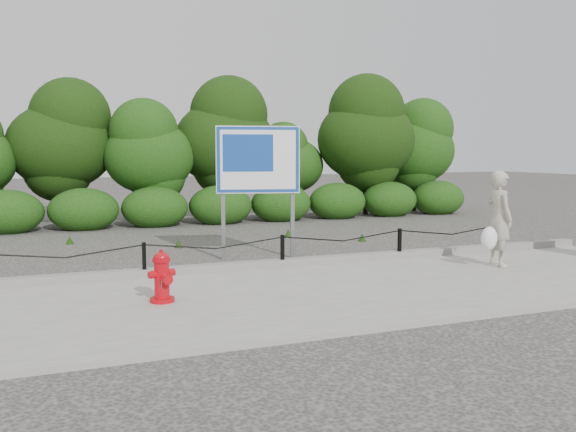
# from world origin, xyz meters

# --- Properties ---
(ground) EXTENTS (90.00, 90.00, 0.00)m
(ground) POSITION_xyz_m (0.00, 0.00, 0.00)
(ground) COLOR #2D2B28
(ground) RESTS_ON ground
(sidewalk) EXTENTS (14.00, 4.00, 0.08)m
(sidewalk) POSITION_xyz_m (0.00, -2.00, 0.04)
(sidewalk) COLOR gray
(sidewalk) RESTS_ON ground
(curb) EXTENTS (14.00, 0.22, 0.14)m
(curb) POSITION_xyz_m (0.00, 0.05, 0.15)
(curb) COLOR slate
(curb) RESTS_ON sidewalk
(chain_barrier) EXTENTS (10.06, 0.06, 0.60)m
(chain_barrier) POSITION_xyz_m (0.00, 0.00, 0.46)
(chain_barrier) COLOR black
(chain_barrier) RESTS_ON sidewalk
(treeline) EXTENTS (20.22, 3.69, 4.75)m
(treeline) POSITION_xyz_m (0.90, 8.92, 2.49)
(treeline) COLOR black
(treeline) RESTS_ON ground
(fire_hydrant) EXTENTS (0.43, 0.44, 0.74)m
(fire_hydrant) POSITION_xyz_m (-2.52, -1.80, 0.44)
(fire_hydrant) COLOR #BE0710
(fire_hydrant) RESTS_ON sidewalk
(pedestrian) EXTENTS (0.76, 0.70, 1.77)m
(pedestrian) POSITION_xyz_m (3.78, -1.34, 0.94)
(pedestrian) COLOR #ABA393
(pedestrian) RESTS_ON sidewalk
(advertising_sign) EXTENTS (1.66, 0.51, 2.71)m
(advertising_sign) POSITION_xyz_m (0.01, 1.40, 1.91)
(advertising_sign) COLOR slate
(advertising_sign) RESTS_ON ground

